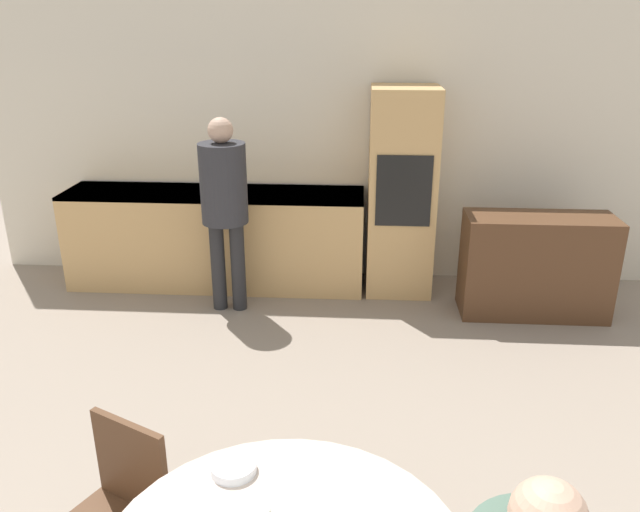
{
  "coord_description": "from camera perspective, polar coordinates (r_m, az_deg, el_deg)",
  "views": [
    {
      "loc": [
        0.21,
        -0.16,
        2.34
      ],
      "look_at": [
        -0.0,
        3.05,
        1.1
      ],
      "focal_mm": 35.0,
      "sensor_mm": 36.0,
      "label": 1
    }
  ],
  "objects": [
    {
      "name": "bowl_near",
      "position": [
        2.47,
        -7.91,
        -18.6
      ],
      "size": [
        0.17,
        0.17,
        0.04
      ],
      "color": "silver",
      "rests_on": "dining_table"
    },
    {
      "name": "person_standing",
      "position": [
        5.09,
        -8.76,
        5.45
      ],
      "size": [
        0.38,
        0.38,
        1.62
      ],
      "color": "#262628",
      "rests_on": "ground_plane"
    },
    {
      "name": "chair_far_left",
      "position": [
        2.84,
        -18.07,
        -21.23
      ],
      "size": [
        0.54,
        0.54,
        0.84
      ],
      "rotation": [
        0.0,
        0.0,
        5.82
      ],
      "color": "#51331E",
      "rests_on": "ground_plane"
    },
    {
      "name": "bowl_far",
      "position": [
        2.29,
        -6.7,
        -22.22
      ],
      "size": [
        0.16,
        0.16,
        0.04
      ],
      "color": "silver",
      "rests_on": "dining_table"
    },
    {
      "name": "wall_back",
      "position": [
        5.75,
        1.65,
        10.62
      ],
      "size": [
        6.56,
        0.05,
        2.6
      ],
      "color": "silver",
      "rests_on": "ground_plane"
    },
    {
      "name": "sideboard",
      "position": [
        5.42,
        19.11,
        -0.85
      ],
      "size": [
        1.19,
        0.45,
        0.85
      ],
      "color": "#51331E",
      "rests_on": "ground_plane"
    },
    {
      "name": "oven_unit",
      "position": [
        5.52,
        7.44,
        5.77
      ],
      "size": [
        0.57,
        0.59,
        1.8
      ],
      "color": "tan",
      "rests_on": "ground_plane"
    },
    {
      "name": "kitchen_counter",
      "position": [
        5.78,
        -9.46,
        1.73
      ],
      "size": [
        2.68,
        0.6,
        0.88
      ],
      "color": "tan",
      "rests_on": "ground_plane"
    }
  ]
}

